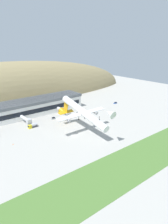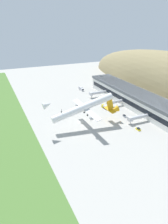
% 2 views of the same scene
% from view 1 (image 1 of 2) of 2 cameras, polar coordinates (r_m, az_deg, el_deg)
% --- Properties ---
extents(ground_plane, '(407.60, 407.60, 0.00)m').
position_cam_1_polar(ground_plane, '(146.28, -2.90, -5.91)').
color(ground_plane, '#ADAAA3').
extents(grass_strip_foreground, '(366.84, 26.68, 0.08)m').
position_cam_1_polar(grass_strip_foreground, '(116.16, 11.60, -13.28)').
color(grass_strip_foreground, '#4C7533').
rests_on(grass_strip_foreground, ground_plane).
extents(hill_backdrop, '(332.87, 61.39, 78.72)m').
position_cam_1_polar(hill_backdrop, '(236.87, -20.61, 2.57)').
color(hill_backdrop, '#8E7F56').
rests_on(hill_backdrop, ground_plane).
extents(terminal_building, '(115.62, 19.83, 12.92)m').
position_cam_1_polar(terminal_building, '(181.89, -16.93, 0.73)').
color(terminal_building, white).
rests_on(terminal_building, ground_plane).
extents(jetway_1, '(3.38, 14.23, 5.43)m').
position_cam_1_polar(jetway_1, '(167.35, -14.90, -1.83)').
color(jetway_1, silver).
rests_on(jetway_1, ground_plane).
extents(jetway_2, '(3.38, 16.45, 5.43)m').
position_cam_1_polar(jetway_2, '(181.62, -5.25, 0.35)').
color(jetway_2, silver).
rests_on(jetway_2, ground_plane).
extents(cargo_airplane, '(39.13, 54.73, 17.50)m').
position_cam_1_polar(cargo_airplane, '(145.26, -0.31, -0.16)').
color(cargo_airplane, white).
extents(service_car_0, '(3.91, 1.95, 1.56)m').
position_cam_1_polar(service_car_0, '(183.66, -1.72, -0.47)').
color(service_car_0, gold).
rests_on(service_car_0, ground_plane).
extents(service_car_1, '(3.98, 1.86, 1.54)m').
position_cam_1_polar(service_car_1, '(174.86, -7.95, -1.65)').
color(service_car_1, '#999EA3').
rests_on(service_car_1, ground_plane).
extents(service_car_2, '(3.63, 1.71, 1.43)m').
position_cam_1_polar(service_car_2, '(217.28, 8.21, 2.37)').
color(service_car_2, '#264C99').
rests_on(service_car_2, ground_plane).
extents(fuel_truck, '(7.11, 2.51, 3.06)m').
position_cam_1_polar(fuel_truck, '(160.99, -13.21, -3.49)').
color(fuel_truck, gold).
rests_on(fuel_truck, ground_plane).
extents(traffic_cone_0, '(0.52, 0.52, 0.58)m').
position_cam_1_polar(traffic_cone_0, '(172.25, -4.99, -1.98)').
color(traffic_cone_0, orange).
rests_on(traffic_cone_0, ground_plane).
extents(traffic_cone_1, '(0.52, 0.52, 0.58)m').
position_cam_1_polar(traffic_cone_1, '(139.81, -18.05, -7.97)').
color(traffic_cone_1, orange).
rests_on(traffic_cone_1, ground_plane).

